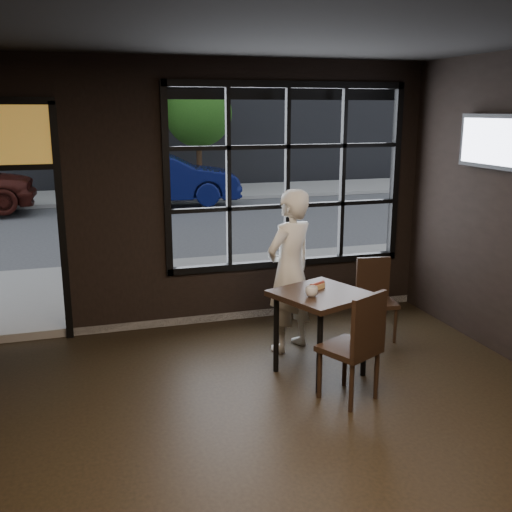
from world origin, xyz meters
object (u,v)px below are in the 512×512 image
object	(u,v)px
cafe_table	(320,333)
man	(290,271)
chair_near	(349,345)
navy_car	(161,178)

from	to	relation	value
cafe_table	man	distance (m)	0.85
man	chair_near	bearing A→B (deg)	66.57
man	navy_car	xyz separation A→B (m)	(0.06, 10.27, -0.10)
chair_near	navy_car	size ratio (longest dim) A/B	0.25
cafe_table	man	size ratio (longest dim) A/B	0.48
man	navy_car	distance (m)	10.27
cafe_table	navy_car	world-z (taller)	navy_car
cafe_table	man	xyz separation A→B (m)	(-0.07, 0.71, 0.46)
cafe_table	chair_near	size ratio (longest dim) A/B	0.82
chair_near	man	size ratio (longest dim) A/B	0.59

